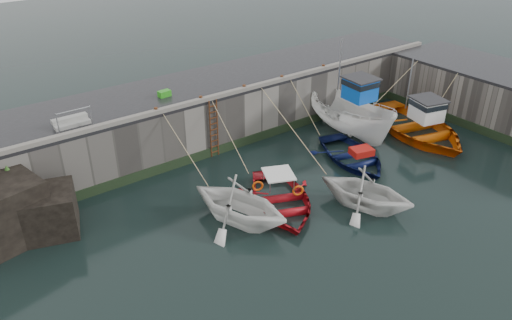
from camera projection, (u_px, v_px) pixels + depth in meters
ground at (382, 232)px, 20.95m from camera, size 120.00×120.00×0.00m
quay_back at (219, 106)px, 29.03m from camera, size 30.00×5.00×3.00m
road_back at (218, 81)px, 28.27m from camera, size 30.00×5.00×0.16m
kerb_back at (242, 89)px, 26.53m from camera, size 30.00×0.30×0.20m
algae_back at (245, 141)px, 27.84m from camera, size 30.00×0.08×0.50m
algae_right at (488, 132)px, 28.84m from camera, size 0.08×15.00×0.50m
ladder at (214, 129)px, 26.12m from camera, size 0.51×0.08×3.20m
boat_near_white at (239, 221)px, 21.65m from camera, size 5.39×5.77×2.46m
boat_near_white_rope at (191, 181)px, 24.56m from camera, size 0.04×4.17×3.10m
boat_near_blue at (281, 205)px, 22.69m from camera, size 5.57×6.35×1.09m
boat_near_blue_rope at (229, 168)px, 25.65m from camera, size 0.04×4.29×3.10m
boat_near_blacktrim at (364, 206)px, 22.63m from camera, size 5.03×5.37×2.28m
boat_near_blacktrim_rope at (288, 161)px, 26.40m from camera, size 0.04×6.29×3.10m
boat_near_navy at (352, 160)px, 26.43m from camera, size 4.78×5.80×1.05m
boat_near_navy_rope at (306, 136)px, 29.01m from camera, size 0.04×3.50×3.10m
boat_far_white at (350, 115)px, 28.89m from camera, size 3.06×6.99×5.64m
boat_far_orange at (417, 127)px, 28.97m from camera, size 6.91×8.41×4.52m
fish_crate at (164, 94)px, 25.84m from camera, size 0.67×0.43×0.31m
railing at (71, 121)px, 22.68m from camera, size 1.60×1.05×1.00m
bollard_a at (156, 110)px, 23.96m from camera, size 0.18×0.18×0.28m
bollard_b at (201, 99)px, 25.27m from camera, size 0.18×0.18×0.28m
bollard_c at (244, 87)px, 26.68m from camera, size 0.18×0.18×0.28m
bollard_d at (282, 78)px, 28.04m from camera, size 0.18×0.18×0.28m
bollard_e at (323, 67)px, 29.71m from camera, size 0.18×0.18×0.28m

